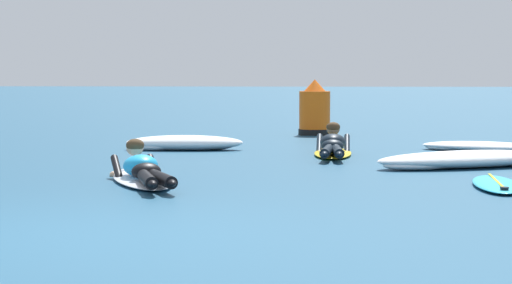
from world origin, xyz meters
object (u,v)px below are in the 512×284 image
at_px(surfer_near, 142,172).
at_px(surfer_far, 333,147).
at_px(drifting_surfboard, 497,184).
at_px(channel_marker_buoy, 315,112).

xyz_separation_m(surfer_near, surfer_far, (2.25, 4.02, 0.00)).
distance_m(surfer_far, drifting_surfboard, 4.48).
xyz_separation_m(surfer_far, channel_marker_buoy, (-0.32, 4.99, 0.32)).
bearing_deg(channel_marker_buoy, surfer_far, -86.32).
bearing_deg(surfer_far, channel_marker_buoy, 93.68).
distance_m(drifting_surfboard, channel_marker_buoy, 9.35).
bearing_deg(surfer_far, drifting_surfboard, -66.17).
height_order(drifting_surfboard, channel_marker_buoy, channel_marker_buoy).
distance_m(surfer_near, surfer_far, 4.60).
xyz_separation_m(drifting_surfboard, channel_marker_buoy, (-2.13, 9.09, 0.42)).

